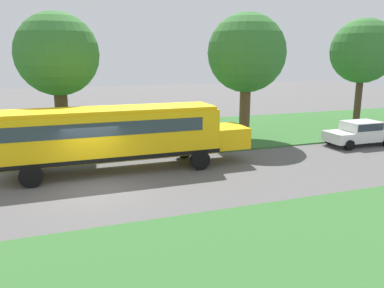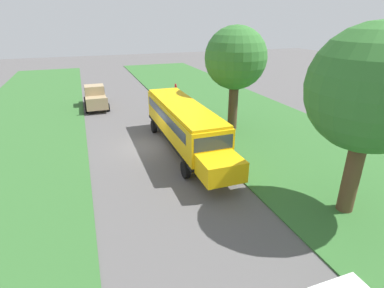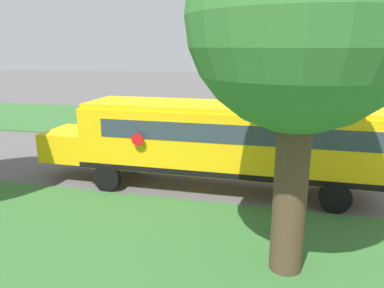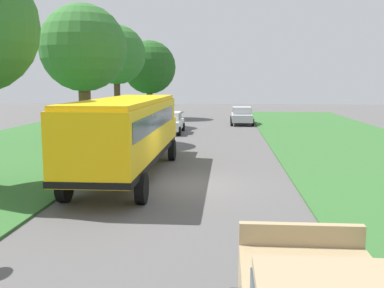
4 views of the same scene
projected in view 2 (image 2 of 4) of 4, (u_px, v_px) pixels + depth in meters
ground_plane at (146, 146)px, 21.48m from camera, size 120.00×120.00×0.00m
grass_verge at (266, 129)px, 24.60m from camera, size 12.00×80.00×0.08m
grass_far_side at (4, 165)px, 18.64m from camera, size 10.00×80.00×0.07m
school_bus at (184, 123)px, 20.32m from camera, size 2.84×12.42×3.16m
pickup_truck at (95, 97)px, 30.66m from camera, size 2.28×5.40×2.10m
oak_tree_beside_bus at (237, 59)px, 22.55m from camera, size 4.72×4.72×8.09m
oak_tree_roadside_mid at (374, 89)px, 12.05m from camera, size 5.27×5.27×8.48m
stop_sign at (176, 94)px, 28.87m from camera, size 0.08×0.68×2.74m
trash_bin at (187, 108)px, 29.13m from camera, size 0.56×0.56×0.90m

